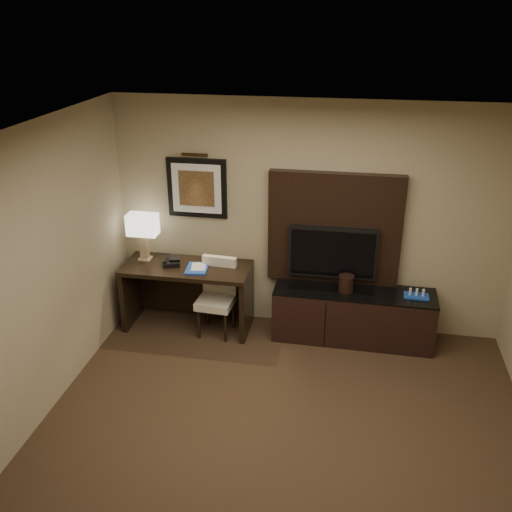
% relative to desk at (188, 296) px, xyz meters
% --- Properties ---
extents(floor, '(4.50, 5.00, 0.01)m').
position_rel_desk_xyz_m(floor, '(1.37, -2.15, -0.40)').
color(floor, '#332317').
rests_on(floor, ground).
extents(ceiling, '(4.50, 5.00, 0.01)m').
position_rel_desk_xyz_m(ceiling, '(1.37, -2.15, 2.30)').
color(ceiling, silver).
rests_on(ceiling, wall_back).
extents(wall_back, '(4.50, 0.01, 2.70)m').
position_rel_desk_xyz_m(wall_back, '(1.37, 0.35, 0.95)').
color(wall_back, tan).
rests_on(wall_back, floor).
extents(wall_left, '(0.01, 5.00, 2.70)m').
position_rel_desk_xyz_m(wall_left, '(-0.88, -2.15, 0.95)').
color(wall_left, tan).
rests_on(wall_left, floor).
extents(desk, '(1.49, 0.64, 0.80)m').
position_rel_desk_xyz_m(desk, '(0.00, 0.00, 0.00)').
color(desk, black).
rests_on(desk, floor).
extents(credenza, '(1.82, 0.53, 0.63)m').
position_rel_desk_xyz_m(credenza, '(1.95, 0.05, -0.09)').
color(credenza, black).
rests_on(credenza, floor).
extents(tv_wall_panel, '(1.50, 0.12, 1.30)m').
position_rel_desk_xyz_m(tv_wall_panel, '(1.67, 0.29, 0.87)').
color(tv_wall_panel, black).
rests_on(tv_wall_panel, wall_back).
extents(tv, '(1.00, 0.08, 0.60)m').
position_rel_desk_xyz_m(tv, '(1.67, 0.19, 0.62)').
color(tv, black).
rests_on(tv, tv_wall_panel).
extents(artwork, '(0.70, 0.04, 0.70)m').
position_rel_desk_xyz_m(artwork, '(0.07, 0.33, 1.25)').
color(artwork, black).
rests_on(artwork, wall_back).
extents(picture_light, '(0.04, 0.04, 0.30)m').
position_rel_desk_xyz_m(picture_light, '(0.07, 0.29, 1.65)').
color(picture_light, '#3C2C13').
rests_on(picture_light, wall_back).
extents(desk_chair, '(0.44, 0.50, 0.85)m').
position_rel_desk_xyz_m(desk_chair, '(0.37, -0.10, 0.02)').
color(desk_chair, beige).
rests_on(desk_chair, floor).
extents(table_lamp, '(0.42, 0.31, 0.60)m').
position_rel_desk_xyz_m(table_lamp, '(-0.54, 0.10, 0.70)').
color(table_lamp, tan).
rests_on(table_lamp, desk).
extents(desk_phone, '(0.24, 0.22, 0.10)m').
position_rel_desk_xyz_m(desk_phone, '(-0.18, -0.00, 0.45)').
color(desk_phone, black).
rests_on(desk_phone, desk).
extents(blue_folder, '(0.27, 0.34, 0.02)m').
position_rel_desk_xyz_m(blue_folder, '(0.15, -0.06, 0.41)').
color(blue_folder, '#1B43B5').
rests_on(blue_folder, desk).
extents(book, '(0.17, 0.05, 0.23)m').
position_rel_desk_xyz_m(book, '(0.07, -0.04, 0.51)').
color(book, beige).
rests_on(book, desk).
extents(ice_bucket, '(0.20, 0.20, 0.19)m').
position_rel_desk_xyz_m(ice_bucket, '(1.85, 0.03, 0.32)').
color(ice_bucket, black).
rests_on(ice_bucket, credenza).
extents(minibar_tray, '(0.28, 0.17, 0.10)m').
position_rel_desk_xyz_m(minibar_tray, '(2.63, 0.03, 0.27)').
color(minibar_tray, '#1B45B3').
rests_on(minibar_tray, credenza).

